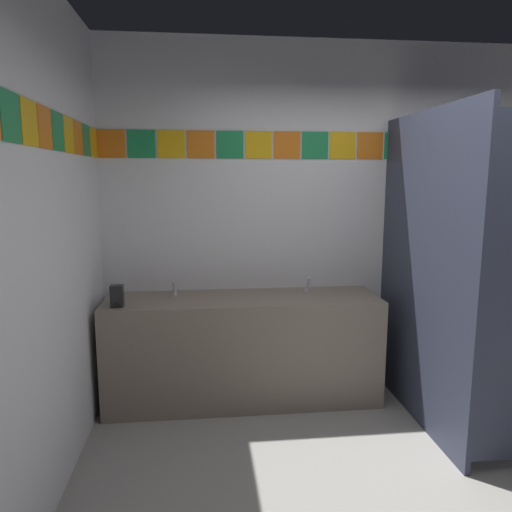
{
  "coord_description": "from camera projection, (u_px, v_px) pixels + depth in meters",
  "views": [
    {
      "loc": [
        -1.26,
        -2.2,
        1.76
      ],
      "look_at": [
        -0.89,
        1.09,
        1.21
      ],
      "focal_mm": 33.53,
      "sensor_mm": 36.0,
      "label": 1
    }
  ],
  "objects": [
    {
      "name": "toilet",
      "position": [
        463.0,
        361.0,
        3.83
      ],
      "size": [
        0.39,
        0.49,
        0.74
      ],
      "color": "white",
      "rests_on": "ground_plane"
    },
    {
      "name": "ground_plane",
      "position": [
        442.0,
        507.0,
        2.58
      ],
      "size": [
        9.11,
        9.11,
        0.0
      ],
      "primitive_type": "plane",
      "color": "gray"
    },
    {
      "name": "wall_side",
      "position": [
        11.0,
        254.0,
        2.12
      ],
      "size": [
        0.09,
        3.38,
        2.84
      ],
      "color": "silver",
      "rests_on": "ground_plane"
    },
    {
      "name": "stall_divider",
      "position": [
        464.0,
        278.0,
        3.14
      ],
      "size": [
        0.92,
        1.45,
        2.22
      ],
      "color": "#33384C",
      "rests_on": "ground_plane"
    },
    {
      "name": "vanity_counter",
      "position": [
        243.0,
        348.0,
        3.78
      ],
      "size": [
        2.12,
        0.58,
        0.84
      ],
      "color": "gray",
      "rests_on": "ground_plane"
    },
    {
      "name": "faucet_left",
      "position": [
        174.0,
        290.0,
        3.73
      ],
      "size": [
        0.04,
        0.1,
        0.14
      ],
      "color": "silver",
      "rests_on": "vanity_counter"
    },
    {
      "name": "wall_back",
      "position": [
        352.0,
        217.0,
        4.04
      ],
      "size": [
        4.14,
        0.09,
        2.84
      ],
      "color": "silver",
      "rests_on": "ground_plane"
    },
    {
      "name": "soap_dispenser",
      "position": [
        117.0,
        296.0,
        3.43
      ],
      "size": [
        0.09,
        0.09,
        0.16
      ],
      "color": "black",
      "rests_on": "vanity_counter"
    },
    {
      "name": "faucet_right",
      "position": [
        307.0,
        286.0,
        3.85
      ],
      "size": [
        0.04,
        0.1,
        0.14
      ],
      "color": "silver",
      "rests_on": "vanity_counter"
    }
  ]
}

